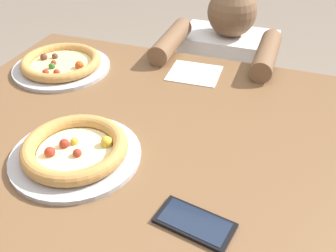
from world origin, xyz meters
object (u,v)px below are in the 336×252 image
object	(u,v)px
pizza_far	(61,64)
diner_seated	(223,104)
cell_phone	(195,223)
pizza_near	(75,150)

from	to	relation	value
pizza_far	diner_seated	world-z (taller)	diner_seated
cell_phone	diner_seated	distance (m)	1.01
pizza_near	cell_phone	xyz separation A→B (m)	(0.32, -0.10, -0.02)
pizza_near	pizza_far	world-z (taller)	pizza_near
pizza_far	cell_phone	bearing A→B (deg)	-38.64
cell_phone	diner_seated	size ratio (longest dim) A/B	0.17
pizza_near	diner_seated	world-z (taller)	diner_seated
pizza_near	diner_seated	size ratio (longest dim) A/B	0.33
pizza_far	cell_phone	size ratio (longest dim) A/B	1.94
pizza_far	diner_seated	bearing A→B (deg)	46.59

